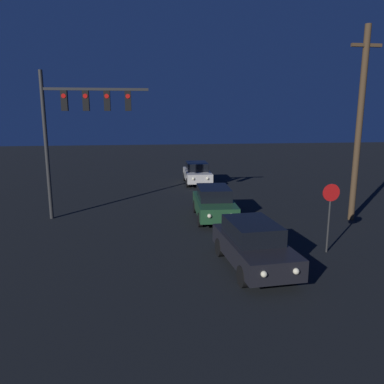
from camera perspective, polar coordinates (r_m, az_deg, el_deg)
The scene contains 6 objects.
car_near at distance 12.30m, azimuth 9.32°, elevation -7.89°, with size 1.97×4.13×1.50m.
car_mid at distance 17.69m, azimuth 3.37°, elevation -1.61°, with size 1.91×4.11×1.50m.
car_far at distance 26.54m, azimuth 0.78°, elevation 2.96°, with size 1.85×4.09×1.50m.
traffic_signal_mast at distance 18.16m, azimuth -17.10°, elevation 10.84°, with size 4.81×0.30×6.79m.
stop_sign at distance 14.03m, azimuth 20.29°, elevation -2.03°, with size 0.62×0.07×2.51m.
utility_pole at distance 18.61m, azimuth 24.15°, elevation 9.48°, with size 1.38×0.28×8.64m.
Camera 1 is at (-1.92, -0.25, 4.91)m, focal length 35.00 mm.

